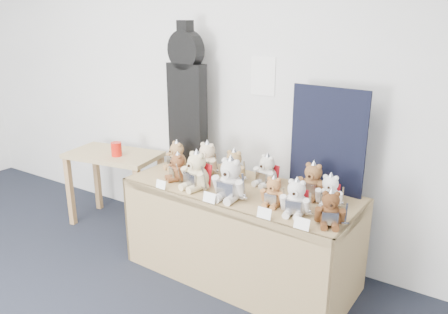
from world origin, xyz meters
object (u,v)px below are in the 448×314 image
Objects in this scene: teddy_front_far_left at (177,168)px; teddy_back_centre_left at (234,167)px; teddy_front_far_right at (296,199)px; teddy_back_far_left at (176,157)px; teddy_back_left at (207,160)px; teddy_front_centre at (230,181)px; display_table at (235,211)px; teddy_front_end at (330,210)px; teddy_back_end at (330,192)px; guitar_case at (187,96)px; teddy_front_right at (273,193)px; side_table at (114,166)px; teddy_back_right at (312,182)px; teddy_front_left at (196,172)px; teddy_back_centre_right at (267,172)px; red_cup at (116,149)px.

teddy_front_far_left is 0.88× the size of teddy_back_centre_left.
teddy_front_far_right is 0.70m from teddy_back_centre_left.
teddy_front_far_left is 0.25m from teddy_back_far_left.
teddy_front_far_left is 0.26m from teddy_back_left.
display_table is at bearing 103.89° from teddy_front_centre.
teddy_front_end is 0.29m from teddy_back_end.
guitar_case reaches higher than teddy_front_right.
teddy_back_centre_left is 1.04× the size of teddy_back_far_left.
side_table is 3.44× the size of teddy_front_far_right.
teddy_front_far_right is 1.01× the size of teddy_back_far_left.
teddy_back_right is at bearing 54.19° from teddy_front_right.
teddy_front_left reaches higher than teddy_front_far_right.
teddy_back_left reaches higher than teddy_back_centre_right.
teddy_front_left is 1.18× the size of teddy_front_far_right.
teddy_back_end reaches higher than teddy_front_right.
red_cup is 0.48× the size of teddy_back_far_left.
teddy_front_right is at bearing 8.95° from teddy_back_far_left.
display_table is 13.77× the size of red_cup.
guitar_case is 4.39× the size of teddy_front_far_right.
teddy_back_end is at bearing 26.36° from teddy_front_right.
display_table is 1.07m from guitar_case.
red_cup is 0.51× the size of teddy_back_end.
teddy_back_right is at bearing -3.07° from guitar_case.
teddy_front_end is 0.94× the size of teddy_back_far_left.
guitar_case is at bearing 143.81° from teddy_front_left.
teddy_front_centre is at bearing 173.49° from teddy_front_far_right.
guitar_case is 4.83× the size of teddy_front_far_left.
teddy_front_left is (1.08, -0.25, 0.07)m from red_cup.
teddy_front_right reaches higher than side_table.
teddy_front_right is at bearing -22.69° from teddy_back_left.
red_cup is 1.69m from teddy_front_right.
teddy_front_centre is 1.24× the size of teddy_front_far_right.
teddy_front_left is 1.27× the size of teddy_back_end.
side_table is at bearing -161.53° from teddy_front_far_left.
teddy_back_centre_left is (-0.64, 0.29, 0.00)m from teddy_front_far_right.
teddy_back_far_left is (-0.16, 0.19, 0.01)m from teddy_front_far_left.
teddy_front_right is at bearing -9.88° from display_table.
teddy_front_far_right is at bearing 28.27° from teddy_front_far_left.
teddy_front_far_left is 1.08× the size of teddy_front_right.
teddy_back_left is 0.51m from teddy_back_centre_right.
teddy_front_far_left is 0.91× the size of teddy_back_centre_right.
display_table is 7.07× the size of teddy_back_end.
teddy_front_far_left is (0.95, -0.24, 0.23)m from side_table.
teddy_front_left is 0.32m from teddy_back_left.
teddy_back_centre_right is (0.83, -0.13, -0.47)m from guitar_case.
display_table is 7.75× the size of teddy_front_right.
display_table is 0.40m from teddy_front_left.
side_table is at bearing -161.95° from teddy_back_far_left.
teddy_front_end is (1.45, -0.51, -0.47)m from guitar_case.
teddy_front_right is (0.30, 0.06, -0.04)m from teddy_front_centre.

